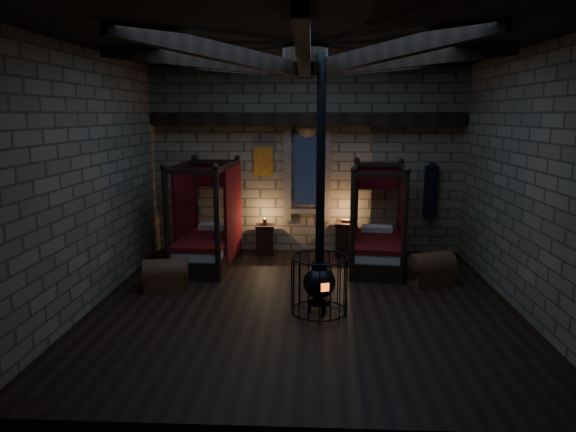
{
  "coord_description": "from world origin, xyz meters",
  "views": [
    {
      "loc": [
        0.13,
        -8.25,
        3.16
      ],
      "look_at": [
        -0.3,
        0.6,
        1.4
      ],
      "focal_mm": 32.0,
      "sensor_mm": 36.0,
      "label": 1
    }
  ],
  "objects_px": {
    "bed_right": "(377,243)",
    "bed_left": "(207,241)",
    "trunk_right": "(430,269)",
    "trunk_left": "(166,276)",
    "stove": "(319,278)"
  },
  "relations": [
    {
      "from": "trunk_left",
      "to": "trunk_right",
      "type": "height_order",
      "value": "trunk_right"
    },
    {
      "from": "trunk_left",
      "to": "trunk_right",
      "type": "bearing_deg",
      "value": -4.84
    },
    {
      "from": "bed_left",
      "to": "bed_right",
      "type": "distance_m",
      "value": 3.57
    },
    {
      "from": "trunk_right",
      "to": "stove",
      "type": "relative_size",
      "value": 0.24
    },
    {
      "from": "bed_right",
      "to": "stove",
      "type": "distance_m",
      "value": 2.87
    },
    {
      "from": "bed_right",
      "to": "trunk_right",
      "type": "bearing_deg",
      "value": -43.08
    },
    {
      "from": "bed_left",
      "to": "trunk_left",
      "type": "xyz_separation_m",
      "value": [
        -0.45,
        -1.56,
        -0.28
      ]
    },
    {
      "from": "stove",
      "to": "bed_left",
      "type": "bearing_deg",
      "value": 111.91
    },
    {
      "from": "bed_left",
      "to": "trunk_right",
      "type": "relative_size",
      "value": 2.21
    },
    {
      "from": "trunk_left",
      "to": "stove",
      "type": "bearing_deg",
      "value": -31.13
    },
    {
      "from": "trunk_left",
      "to": "stove",
      "type": "xyz_separation_m",
      "value": [
        2.79,
        -1.0,
        0.33
      ]
    },
    {
      "from": "trunk_right",
      "to": "bed_right",
      "type": "bearing_deg",
      "value": 107.58
    },
    {
      "from": "bed_left",
      "to": "trunk_right",
      "type": "bearing_deg",
      "value": -9.19
    },
    {
      "from": "trunk_right",
      "to": "trunk_left",
      "type": "bearing_deg",
      "value": 163.55
    },
    {
      "from": "bed_right",
      "to": "bed_left",
      "type": "bearing_deg",
      "value": -173.05
    }
  ]
}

